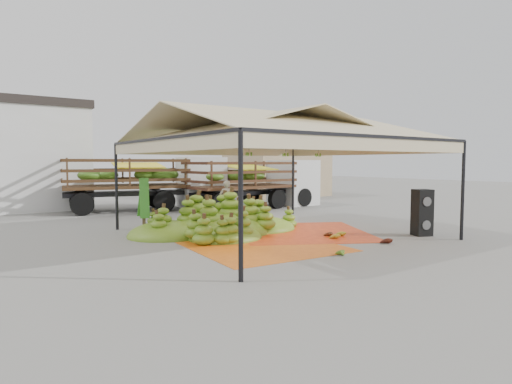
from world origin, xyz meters
TOP-DOWN VIEW (x-y plane):
  - ground at (0.00, 0.00)m, footprint 90.00×90.00m
  - canopy_tent at (0.00, 0.00)m, footprint 8.10×8.10m
  - building_tan at (10.00, 13.00)m, footprint 6.30×5.30m
  - tarp_left at (-1.55, -1.43)m, footprint 4.14×3.97m
  - tarp_right at (0.99, -0.18)m, footprint 5.68×5.77m
  - banana_heap at (-1.34, 1.42)m, footprint 6.48×5.52m
  - hand_yellow_a at (1.33, -1.52)m, footprint 0.60×0.56m
  - hand_yellow_b at (0.87, -1.74)m, footprint 0.58×0.53m
  - hand_red_a at (1.00, -1.29)m, footprint 0.47×0.39m
  - hand_red_b at (1.53, -3.14)m, footprint 0.56×0.48m
  - hand_green at (-0.71, -3.42)m, footprint 0.57×0.52m
  - hanging_bunches at (0.64, 0.36)m, footprint 3.24×0.24m
  - speaker_stack at (3.70, -2.84)m, footprint 0.67×0.63m
  - banana_leaves at (-3.63, 2.65)m, footprint 0.96×1.36m
  - vendor at (0.48, 4.05)m, footprint 0.62×0.44m
  - truck_left at (-0.60, 9.33)m, footprint 7.96×3.96m
  - truck_right at (4.44, 7.26)m, footprint 7.31×2.78m

SIDE VIEW (x-z plane):
  - ground at x=0.00m, z-range 0.00..0.00m
  - banana_leaves at x=-3.63m, z-range -1.85..1.85m
  - tarp_left at x=-1.55m, z-range 0.00..0.01m
  - tarp_right at x=0.99m, z-range 0.00..0.01m
  - hand_green at x=-0.71m, z-range 0.00..0.21m
  - hand_red_a at x=1.00m, z-range 0.00..0.21m
  - hand_yellow_b at x=0.87m, z-range 0.00..0.21m
  - hand_yellow_a at x=1.33m, z-range 0.00..0.22m
  - hand_red_b at x=1.53m, z-range 0.00..0.22m
  - banana_heap at x=-1.34m, z-range 0.00..1.29m
  - speaker_stack at x=3.70m, z-range 0.00..1.49m
  - vendor at x=0.48m, z-range 0.00..1.62m
  - truck_right at x=4.44m, z-range 0.29..2.76m
  - truck_left at x=-0.60m, z-range 0.30..2.92m
  - building_tan at x=10.00m, z-range 0.02..4.12m
  - hanging_bunches at x=0.64m, z-range 2.52..2.72m
  - canopy_tent at x=0.00m, z-range 1.30..5.30m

